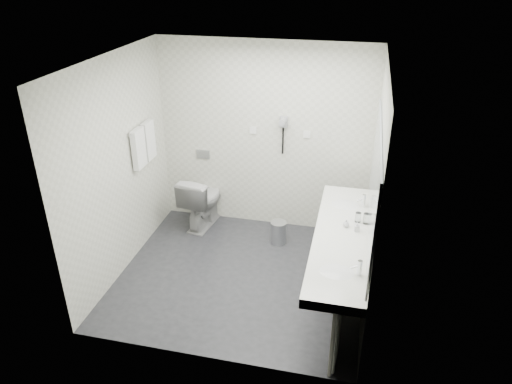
# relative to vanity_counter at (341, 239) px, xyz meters

# --- Properties ---
(floor) EXTENTS (2.80, 2.80, 0.00)m
(floor) POSITION_rel_vanity_counter_xyz_m (-1.12, 0.20, -0.80)
(floor) COLOR #28282D
(floor) RESTS_ON ground
(ceiling) EXTENTS (2.80, 2.80, 0.00)m
(ceiling) POSITION_rel_vanity_counter_xyz_m (-1.12, 0.20, 1.70)
(ceiling) COLOR white
(ceiling) RESTS_ON wall_back
(wall_back) EXTENTS (2.80, 0.00, 2.80)m
(wall_back) POSITION_rel_vanity_counter_xyz_m (-1.12, 1.50, 0.45)
(wall_back) COLOR silver
(wall_back) RESTS_ON floor
(wall_front) EXTENTS (2.80, 0.00, 2.80)m
(wall_front) POSITION_rel_vanity_counter_xyz_m (-1.12, -1.10, 0.45)
(wall_front) COLOR silver
(wall_front) RESTS_ON floor
(wall_left) EXTENTS (0.00, 2.60, 2.60)m
(wall_left) POSITION_rel_vanity_counter_xyz_m (-2.52, 0.20, 0.45)
(wall_left) COLOR silver
(wall_left) RESTS_ON floor
(wall_right) EXTENTS (0.00, 2.60, 2.60)m
(wall_right) POSITION_rel_vanity_counter_xyz_m (0.27, 0.20, 0.45)
(wall_right) COLOR silver
(wall_right) RESTS_ON floor
(vanity_counter) EXTENTS (0.55, 2.20, 0.10)m
(vanity_counter) POSITION_rel_vanity_counter_xyz_m (0.00, 0.00, 0.00)
(vanity_counter) COLOR white
(vanity_counter) RESTS_ON floor
(vanity_panel) EXTENTS (0.03, 2.15, 0.75)m
(vanity_panel) POSITION_rel_vanity_counter_xyz_m (0.02, 0.00, -0.42)
(vanity_panel) COLOR gray
(vanity_panel) RESTS_ON floor
(vanity_post_near) EXTENTS (0.06, 0.06, 0.75)m
(vanity_post_near) POSITION_rel_vanity_counter_xyz_m (0.05, -1.04, -0.42)
(vanity_post_near) COLOR silver
(vanity_post_near) RESTS_ON floor
(vanity_post_far) EXTENTS (0.06, 0.06, 0.75)m
(vanity_post_far) POSITION_rel_vanity_counter_xyz_m (0.05, 1.04, -0.42)
(vanity_post_far) COLOR silver
(vanity_post_far) RESTS_ON floor
(mirror) EXTENTS (0.02, 2.20, 1.05)m
(mirror) POSITION_rel_vanity_counter_xyz_m (0.26, 0.00, 0.65)
(mirror) COLOR #B2BCC6
(mirror) RESTS_ON wall_right
(basin_near) EXTENTS (0.40, 0.31, 0.05)m
(basin_near) POSITION_rel_vanity_counter_xyz_m (0.00, -0.65, 0.04)
(basin_near) COLOR white
(basin_near) RESTS_ON vanity_counter
(basin_far) EXTENTS (0.40, 0.31, 0.05)m
(basin_far) POSITION_rel_vanity_counter_xyz_m (0.00, 0.65, 0.04)
(basin_far) COLOR white
(basin_far) RESTS_ON vanity_counter
(faucet_near) EXTENTS (0.04, 0.04, 0.15)m
(faucet_near) POSITION_rel_vanity_counter_xyz_m (0.19, -0.65, 0.12)
(faucet_near) COLOR silver
(faucet_near) RESTS_ON vanity_counter
(faucet_far) EXTENTS (0.04, 0.04, 0.15)m
(faucet_far) POSITION_rel_vanity_counter_xyz_m (0.19, 0.65, 0.12)
(faucet_far) COLOR silver
(faucet_far) RESTS_ON vanity_counter
(soap_bottle_a) EXTENTS (0.06, 0.06, 0.11)m
(soap_bottle_a) POSITION_rel_vanity_counter_xyz_m (0.15, 0.10, 0.10)
(soap_bottle_a) COLOR white
(soap_bottle_a) RESTS_ON vanity_counter
(soap_bottle_b) EXTENTS (0.09, 0.09, 0.09)m
(soap_bottle_b) POSITION_rel_vanity_counter_xyz_m (0.03, 0.16, 0.09)
(soap_bottle_b) COLOR white
(soap_bottle_b) RESTS_ON vanity_counter
(glass_left) EXTENTS (0.08, 0.08, 0.11)m
(glass_left) POSITION_rel_vanity_counter_xyz_m (0.15, 0.29, 0.11)
(glass_left) COLOR silver
(glass_left) RESTS_ON vanity_counter
(glass_right) EXTENTS (0.08, 0.08, 0.12)m
(glass_right) POSITION_rel_vanity_counter_xyz_m (0.23, 0.28, 0.11)
(glass_right) COLOR silver
(glass_right) RESTS_ON vanity_counter
(toilet) EXTENTS (0.52, 0.80, 0.75)m
(toilet) POSITION_rel_vanity_counter_xyz_m (-1.93, 1.23, -0.42)
(toilet) COLOR white
(toilet) RESTS_ON floor
(flush_plate) EXTENTS (0.18, 0.02, 0.12)m
(flush_plate) POSITION_rel_vanity_counter_xyz_m (-1.98, 1.49, 0.15)
(flush_plate) COLOR #B2B5BA
(flush_plate) RESTS_ON wall_back
(pedal_bin) EXTENTS (0.26, 0.26, 0.29)m
(pedal_bin) POSITION_rel_vanity_counter_xyz_m (-0.83, 1.00, -0.65)
(pedal_bin) COLOR #B2B5BA
(pedal_bin) RESTS_ON floor
(bin_lid) EXTENTS (0.21, 0.21, 0.02)m
(bin_lid) POSITION_rel_vanity_counter_xyz_m (-0.83, 1.00, -0.50)
(bin_lid) COLOR #B2B5BA
(bin_lid) RESTS_ON pedal_bin
(towel_rail) EXTENTS (0.02, 0.62, 0.02)m
(towel_rail) POSITION_rel_vanity_counter_xyz_m (-2.47, 0.75, 0.75)
(towel_rail) COLOR silver
(towel_rail) RESTS_ON wall_left
(towel_near) EXTENTS (0.07, 0.24, 0.48)m
(towel_near) POSITION_rel_vanity_counter_xyz_m (-2.46, 0.61, 0.53)
(towel_near) COLOR white
(towel_near) RESTS_ON towel_rail
(towel_far) EXTENTS (0.07, 0.24, 0.48)m
(towel_far) POSITION_rel_vanity_counter_xyz_m (-2.46, 0.89, 0.53)
(towel_far) COLOR white
(towel_far) RESTS_ON towel_rail
(dryer_cradle) EXTENTS (0.10, 0.04, 0.14)m
(dryer_cradle) POSITION_rel_vanity_counter_xyz_m (-0.88, 1.47, 0.70)
(dryer_cradle) COLOR #95969A
(dryer_cradle) RESTS_ON wall_back
(dryer_barrel) EXTENTS (0.08, 0.14, 0.08)m
(dryer_barrel) POSITION_rel_vanity_counter_xyz_m (-0.88, 1.40, 0.73)
(dryer_barrel) COLOR #95969A
(dryer_barrel) RESTS_ON dryer_cradle
(dryer_cord) EXTENTS (0.02, 0.02, 0.35)m
(dryer_cord) POSITION_rel_vanity_counter_xyz_m (-0.88, 1.46, 0.45)
(dryer_cord) COLOR black
(dryer_cord) RESTS_ON dryer_cradle
(switch_plate_a) EXTENTS (0.09, 0.02, 0.09)m
(switch_plate_a) POSITION_rel_vanity_counter_xyz_m (-1.27, 1.49, 0.55)
(switch_plate_a) COLOR white
(switch_plate_a) RESTS_ON wall_back
(switch_plate_b) EXTENTS (0.09, 0.02, 0.09)m
(switch_plate_b) POSITION_rel_vanity_counter_xyz_m (-0.57, 1.49, 0.55)
(switch_plate_b) COLOR white
(switch_plate_b) RESTS_ON wall_back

